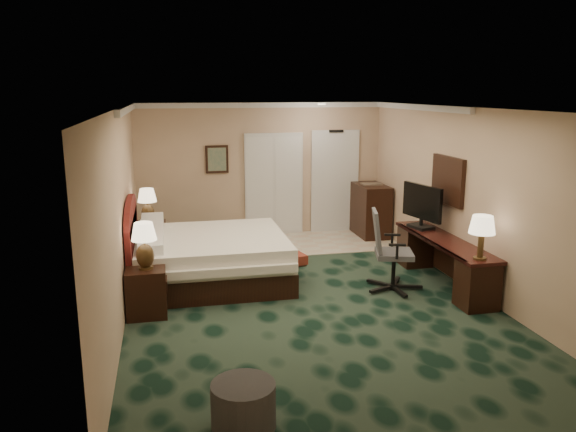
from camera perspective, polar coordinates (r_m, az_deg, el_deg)
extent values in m
cube|color=black|center=(8.22, 1.80, -8.30)|extent=(5.00, 7.50, 0.00)
cube|color=silver|center=(7.68, 1.94, 10.86)|extent=(5.00, 7.50, 0.00)
cube|color=tan|center=(11.46, -2.72, 4.68)|extent=(5.00, 0.00, 2.70)
cube|color=tan|center=(4.44, 13.87, -8.74)|extent=(5.00, 0.00, 2.70)
cube|color=tan|center=(7.64, -16.65, 0.10)|extent=(0.00, 7.50, 2.70)
cube|color=tan|center=(8.78, 17.90, 1.61)|extent=(0.00, 7.50, 2.70)
cube|color=beige|center=(11.10, 2.68, -2.67)|extent=(3.20, 1.70, 0.01)
cube|color=silver|center=(11.83, 4.76, 3.43)|extent=(1.02, 0.06, 2.18)
cube|color=silver|center=(11.51, -1.44, 3.21)|extent=(1.20, 0.06, 2.10)
cube|color=#476B5E|center=(11.27, -7.23, 5.74)|extent=(0.45, 0.06, 0.55)
cube|color=white|center=(9.24, 15.93, 3.53)|extent=(0.05, 0.95, 0.75)
cube|color=white|center=(8.89, -7.72, -4.30)|extent=(2.29, 2.13, 0.73)
cube|color=black|center=(7.78, -14.17, -7.38)|extent=(0.52, 0.59, 0.65)
cube|color=black|center=(10.19, -13.74, -2.53)|extent=(0.53, 0.61, 0.67)
cube|color=brown|center=(9.17, -1.23, -4.53)|extent=(0.77, 1.43, 0.46)
cylinder|color=#2E2E31|center=(5.27, -4.55, -18.61)|extent=(0.73, 0.73, 0.42)
cube|color=black|center=(8.99, 15.46, -4.50)|extent=(0.54, 2.49, 0.72)
cube|color=black|center=(9.42, 13.44, 0.93)|extent=(0.28, 0.92, 0.72)
cube|color=black|center=(11.64, 8.38, 0.58)|extent=(0.56, 1.01, 1.06)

